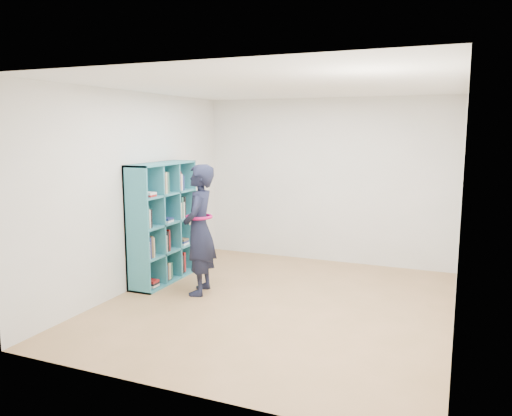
% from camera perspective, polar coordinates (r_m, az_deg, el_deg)
% --- Properties ---
extents(floor, '(4.50, 4.50, 0.00)m').
position_cam_1_polar(floor, '(6.20, 2.47, -10.92)').
color(floor, olive).
rests_on(floor, ground).
extents(ceiling, '(4.50, 4.50, 0.00)m').
position_cam_1_polar(ceiling, '(5.85, 2.64, 13.77)').
color(ceiling, white).
rests_on(ceiling, wall_back).
extents(wall_left, '(0.02, 4.50, 2.60)m').
position_cam_1_polar(wall_left, '(6.83, -13.42, 1.92)').
color(wall_left, beige).
rests_on(wall_left, floor).
extents(wall_right, '(0.02, 4.50, 2.60)m').
position_cam_1_polar(wall_right, '(5.54, 22.37, -0.10)').
color(wall_right, beige).
rests_on(wall_right, floor).
extents(wall_back, '(4.00, 0.02, 2.60)m').
position_cam_1_polar(wall_back, '(8.03, 8.08, 3.09)').
color(wall_back, beige).
rests_on(wall_back, floor).
extents(wall_front, '(4.00, 0.02, 2.60)m').
position_cam_1_polar(wall_front, '(3.88, -8.93, -3.15)').
color(wall_front, beige).
rests_on(wall_front, floor).
extents(bookshelf, '(0.36, 1.25, 1.66)m').
position_cam_1_polar(bookshelf, '(7.05, -10.80, -1.78)').
color(bookshelf, teal).
rests_on(bookshelf, floor).
extents(person, '(0.54, 0.69, 1.68)m').
position_cam_1_polar(person, '(6.43, -6.49, -2.47)').
color(person, black).
rests_on(person, floor).
extents(smartphone, '(0.05, 0.10, 0.14)m').
position_cam_1_polar(smartphone, '(6.53, -7.57, -1.34)').
color(smartphone, silver).
rests_on(smartphone, person).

